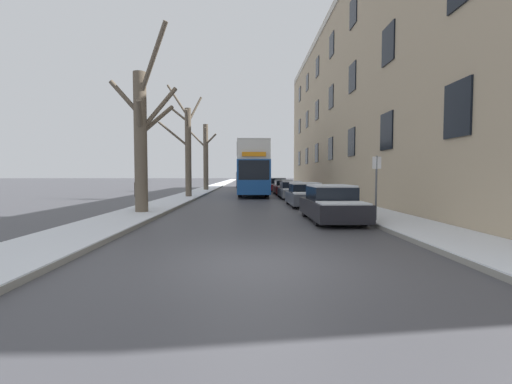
# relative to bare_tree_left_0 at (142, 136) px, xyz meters

# --- Properties ---
(ground_plane) EXTENTS (320.00, 320.00, 0.00)m
(ground_plane) POSITION_rel_bare_tree_left_0_xyz_m (5.03, -8.52, -3.57)
(ground_plane) COLOR #424247
(sidewalk_left) EXTENTS (2.38, 130.00, 0.16)m
(sidewalk_left) POSITION_rel_bare_tree_left_0_xyz_m (-0.22, 44.48, -3.49)
(sidewalk_left) COLOR gray
(sidewalk_left) RESTS_ON ground
(sidewalk_right) EXTENTS (2.38, 130.00, 0.16)m
(sidewalk_right) POSITION_rel_bare_tree_left_0_xyz_m (10.29, 44.48, -3.49)
(sidewalk_right) COLOR gray
(sidewalk_right) RESTS_ON ground
(terrace_facade_right) EXTENTS (9.10, 44.67, 15.49)m
(terrace_facade_right) POSITION_rel_bare_tree_left_0_xyz_m (15.97, 12.29, 4.18)
(terrace_facade_right) COLOR tan
(terrace_facade_right) RESTS_ON ground
(bare_tree_left_0) EXTENTS (2.85, 3.32, 8.12)m
(bare_tree_left_0) POSITION_rel_bare_tree_left_0_xyz_m (0.00, 0.00, 0.00)
(bare_tree_left_0) COLOR brown
(bare_tree_left_0) RESTS_ON ground
(bare_tree_left_1) EXTENTS (3.18, 2.44, 8.90)m
(bare_tree_left_1) POSITION_rel_bare_tree_left_0_xyz_m (0.07, 10.90, 0.39)
(bare_tree_left_1) COLOR brown
(bare_tree_left_1) RESTS_ON ground
(bare_tree_left_2) EXTENTS (3.37, 1.80, 7.34)m
(bare_tree_left_2) POSITION_rel_bare_tree_left_0_xyz_m (0.04, 22.58, 0.32)
(bare_tree_left_2) COLOR brown
(bare_tree_left_2) RESTS_ON ground
(double_decker_bus) EXTENTS (2.52, 11.80, 4.47)m
(double_decker_bus) POSITION_rel_bare_tree_left_0_xyz_m (5.16, 15.22, -1.04)
(double_decker_bus) COLOR #194C99
(double_decker_bus) RESTS_ON ground
(parked_car_0) EXTENTS (1.86, 4.47, 1.42)m
(parked_car_0) POSITION_rel_bare_tree_left_0_xyz_m (8.01, -2.12, -2.91)
(parked_car_0) COLOR black
(parked_car_0) RESTS_ON ground
(parked_car_1) EXTENTS (1.88, 4.11, 1.37)m
(parked_car_1) POSITION_rel_bare_tree_left_0_xyz_m (8.01, 4.07, -2.93)
(parked_car_1) COLOR #474C56
(parked_car_1) RESTS_ON ground
(parked_car_2) EXTENTS (1.71, 4.49, 1.33)m
(parked_car_2) POSITION_rel_bare_tree_left_0_xyz_m (8.01, 10.42, -2.95)
(parked_car_2) COLOR slate
(parked_car_2) RESTS_ON ground
(parked_car_3) EXTENTS (1.70, 4.60, 1.36)m
(parked_car_3) POSITION_rel_bare_tree_left_0_xyz_m (8.01, 15.93, -2.94)
(parked_car_3) COLOR maroon
(parked_car_3) RESTS_ON ground
(parked_car_4) EXTENTS (1.82, 4.16, 1.45)m
(parked_car_4) POSITION_rel_bare_tree_left_0_xyz_m (8.01, 22.02, -2.90)
(parked_car_4) COLOR maroon
(parked_car_4) RESTS_ON ground
(oncoming_van) EXTENTS (2.08, 5.36, 2.18)m
(oncoming_van) POSITION_rel_bare_tree_left_0_xyz_m (4.14, 33.91, -2.38)
(oncoming_van) COLOR #9EA3AD
(oncoming_van) RESTS_ON ground
(pedestrian_left_sidewalk) EXTENTS (0.36, 0.36, 1.67)m
(pedestrian_left_sidewalk) POSITION_rel_bare_tree_left_0_xyz_m (-0.56, 1.06, -2.65)
(pedestrian_left_sidewalk) COLOR #4C4742
(pedestrian_left_sidewalk) RESTS_ON ground
(street_sign_post) EXTENTS (0.32, 0.07, 2.51)m
(street_sign_post) POSITION_rel_bare_tree_left_0_xyz_m (9.40, -3.14, -2.13)
(street_sign_post) COLOR #4C4F54
(street_sign_post) RESTS_ON ground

